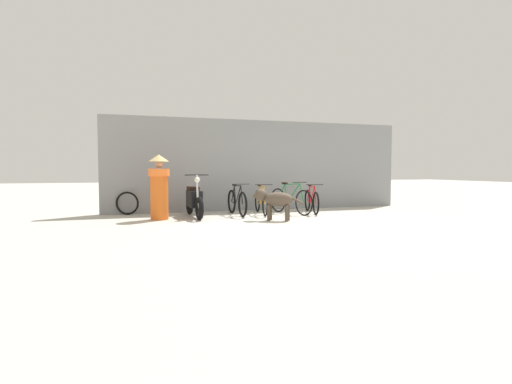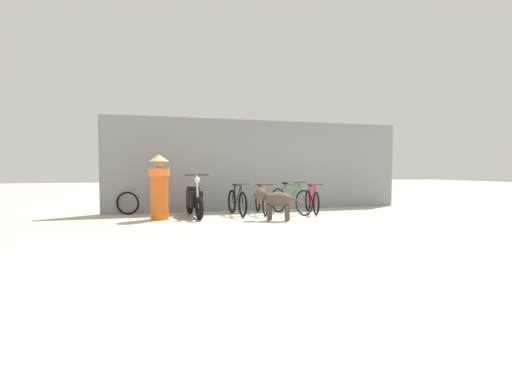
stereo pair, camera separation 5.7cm
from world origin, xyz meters
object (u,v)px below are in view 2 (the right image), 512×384
(bicycle_3, at_px, (312,201))
(stray_dog, at_px, (274,199))
(motorcycle, at_px, (194,201))
(bicycle_2, at_px, (291,200))
(bicycle_1, at_px, (261,201))
(person_in_robes, at_px, (159,186))
(bicycle_0, at_px, (237,202))
(spare_tire_left, at_px, (128,203))

(bicycle_3, distance_m, stray_dog, 2.01)
(motorcycle, relative_size, stray_dog, 1.74)
(bicycle_2, relative_size, stray_dog, 1.57)
(bicycle_1, bearing_deg, person_in_robes, -74.12)
(bicycle_0, distance_m, bicycle_1, 0.69)
(bicycle_0, xyz_separation_m, bicycle_1, (0.69, 0.05, -0.00))
(bicycle_2, height_order, spare_tire_left, bicycle_2)
(bicycle_3, height_order, spare_tire_left, bicycle_3)
(stray_dog, xyz_separation_m, person_in_robes, (-2.55, 1.04, 0.31))
(bicycle_3, distance_m, spare_tire_left, 4.95)
(bicycle_1, relative_size, motorcycle, 0.90)
(bicycle_2, height_order, stray_dog, bicycle_2)
(person_in_robes, bearing_deg, stray_dog, -165.20)
(motorcycle, xyz_separation_m, stray_dog, (1.68, -1.28, 0.08))
(bicycle_0, xyz_separation_m, stray_dog, (0.54, -1.39, 0.16))
(bicycle_1, bearing_deg, bicycle_2, 80.38)
(bicycle_1, height_order, spare_tire_left, bicycle_1)
(bicycle_0, relative_size, spare_tire_left, 2.59)
(bicycle_2, height_order, person_in_robes, person_in_robes)
(bicycle_2, bearing_deg, stray_dog, -53.89)
(bicycle_1, height_order, bicycle_2, bicycle_2)
(stray_dog, bearing_deg, spare_tire_left, -1.44)
(stray_dog, bearing_deg, motorcycle, -3.78)
(motorcycle, bearing_deg, person_in_robes, -75.87)
(bicycle_2, bearing_deg, person_in_robes, -104.18)
(bicycle_0, relative_size, bicycle_3, 1.00)
(bicycle_1, bearing_deg, bicycle_0, -78.68)
(bicycle_0, distance_m, person_in_robes, 2.09)
(bicycle_3, bearing_deg, stray_dog, -38.44)
(bicycle_0, height_order, bicycle_3, bicycle_0)
(spare_tire_left, bearing_deg, bicycle_2, -14.74)
(bicycle_0, relative_size, stray_dog, 1.48)
(motorcycle, bearing_deg, bicycle_3, 87.76)
(bicycle_3, bearing_deg, bicycle_2, -72.76)
(person_in_robes, bearing_deg, bicycle_2, -140.30)
(bicycle_0, height_order, motorcycle, motorcycle)
(bicycle_2, bearing_deg, spare_tire_left, -121.69)
(person_in_robes, relative_size, spare_tire_left, 2.53)
(bicycle_2, distance_m, stray_dog, 1.51)
(bicycle_2, xyz_separation_m, bicycle_3, (0.65, 0.05, -0.03))
(bicycle_3, bearing_deg, bicycle_0, -80.96)
(bicycle_3, height_order, person_in_robes, person_in_robes)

